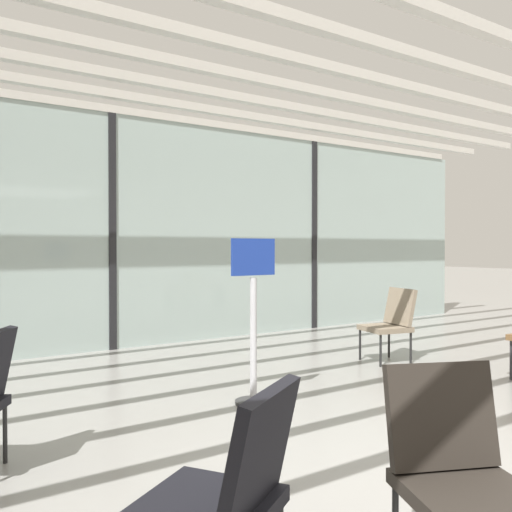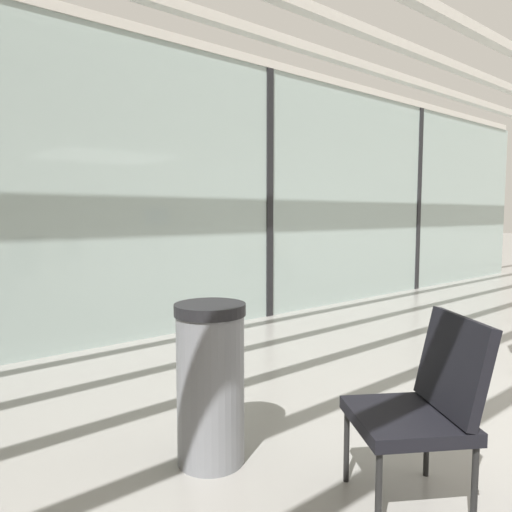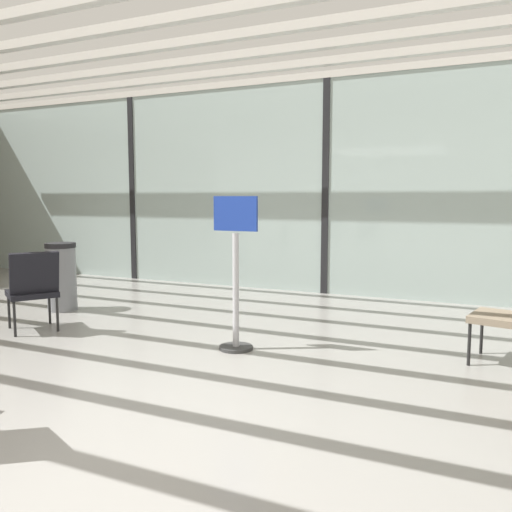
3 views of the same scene
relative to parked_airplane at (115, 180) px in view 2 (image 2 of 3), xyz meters
The scene contains 6 objects.
glass_curtain_wall 4.09m from the parked_airplane, 86.57° to the right, with size 14.00×0.08×3.14m, color #A3B7B2.
window_mullion_1 4.09m from the parked_airplane, 86.57° to the right, with size 0.10×0.12×3.14m, color black.
window_mullion_2 5.54m from the parked_airplane, 47.32° to the right, with size 0.10×0.12×3.14m, color black.
parked_airplane is the anchor object (origin of this frame).
lounge_chair_0 7.93m from the parked_airplane, 104.08° to the right, with size 0.70×0.69×0.87m.
trash_bin 7.22m from the parked_airplane, 110.16° to the right, with size 0.38×0.38×0.86m.
Camera 2 is at (-4.09, 0.59, 1.33)m, focal length 33.51 mm.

